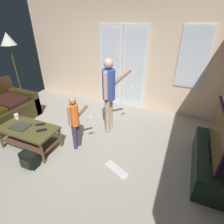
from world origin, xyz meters
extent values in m
cube|color=#9D978B|center=(0.00, 0.00, -0.01)|extent=(5.32, 4.63, 0.02)
cube|color=beige|center=(0.00, 2.28, 1.37)|extent=(5.32, 0.06, 2.75)
cube|color=white|center=(-0.14, 2.24, 1.03)|extent=(0.63, 0.02, 2.12)
cube|color=silver|center=(-0.14, 2.23, 1.08)|extent=(0.47, 0.01, 1.82)
cube|color=white|center=(0.50, 2.24, 1.03)|extent=(0.63, 0.02, 2.12)
cube|color=silver|center=(0.50, 2.23, 1.08)|extent=(0.47, 0.01, 1.82)
cube|color=white|center=(1.82, 2.24, 1.44)|extent=(0.63, 0.02, 1.34)
cube|color=silver|center=(1.82, 2.23, 1.44)|extent=(0.57, 0.01, 1.28)
cube|color=#362D13|center=(-2.02, 0.82, 0.30)|extent=(0.99, 0.16, 0.61)
cube|color=#331916|center=(-1.99, 0.43, 0.49)|extent=(0.75, 0.57, 0.09)
cube|color=#4D4722|center=(-0.75, -0.21, 0.43)|extent=(1.09, 0.56, 0.04)
cube|color=brown|center=(-0.75, -0.21, 0.16)|extent=(1.01, 0.48, 0.02)
cylinder|color=#4D4722|center=(-1.26, -0.46, 0.21)|extent=(0.05, 0.05, 0.41)
cylinder|color=#4D4722|center=(-0.24, -0.46, 0.21)|extent=(0.05, 0.05, 0.41)
cylinder|color=#4D4722|center=(-1.26, 0.03, 0.21)|extent=(0.05, 0.05, 0.41)
cylinder|color=#4D4722|center=(-0.24, 0.03, 0.21)|extent=(0.05, 0.05, 0.41)
cube|color=black|center=(2.34, 0.47, 0.21)|extent=(0.42, 1.37, 0.41)
cube|color=black|center=(2.34, -0.20, 0.23)|extent=(0.35, 0.02, 0.23)
cube|color=black|center=(2.34, 0.47, 0.43)|extent=(0.08, 0.44, 0.04)
cube|color=black|center=(2.34, 0.47, 0.78)|extent=(0.04, 1.25, 0.66)
cube|color=#4C3819|center=(2.32, 0.47, 0.78)|extent=(0.00, 1.20, 0.61)
cylinder|color=tan|center=(0.40, 0.81, 0.39)|extent=(0.11, 0.11, 0.77)
cylinder|color=tan|center=(0.39, 0.98, 0.39)|extent=(0.11, 0.11, 0.77)
cylinder|color=#364B9C|center=(0.40, 0.90, 1.08)|extent=(0.25, 0.25, 0.61)
sphere|color=#DAA894|center=(0.40, 0.90, 1.49)|extent=(0.18, 0.18, 0.18)
cylinder|color=#DAA894|center=(0.41, 0.73, 1.11)|extent=(0.09, 0.09, 0.54)
cylinder|color=#DAA894|center=(0.58, 1.08, 1.19)|extent=(0.45, 0.12, 0.44)
cube|color=white|center=(0.76, 1.09, 1.00)|extent=(0.12, 0.05, 0.12)
cylinder|color=#3C3950|center=(0.05, 0.09, 0.26)|extent=(0.07, 0.07, 0.52)
cylinder|color=#3C3950|center=(0.06, 0.20, 0.26)|extent=(0.07, 0.07, 0.52)
cylinder|color=orange|center=(0.06, 0.14, 0.72)|extent=(0.17, 0.17, 0.41)
sphere|color=tan|center=(0.06, 0.14, 1.00)|extent=(0.12, 0.12, 0.12)
cylinder|color=tan|center=(0.05, 0.03, 0.74)|extent=(0.06, 0.06, 0.36)
cylinder|color=tan|center=(0.18, 0.24, 0.78)|extent=(0.28, 0.09, 0.32)
cube|color=white|center=(0.30, 0.23, 0.65)|extent=(0.12, 0.05, 0.13)
cylinder|color=#2C3431|center=(-2.42, 1.15, 0.01)|extent=(0.26, 0.26, 0.02)
cylinder|color=#45482D|center=(-2.42, 1.15, 0.82)|extent=(0.03, 0.03, 1.65)
cone|color=beige|center=(-2.42, 1.15, 1.75)|extent=(0.37, 0.37, 0.29)
cube|color=black|center=(-0.41, -0.60, 0.14)|extent=(0.29, 0.15, 0.28)
cube|color=black|center=(-0.41, -0.70, 0.11)|extent=(0.20, 0.04, 0.14)
cube|color=white|center=(0.98, -0.11, 0.01)|extent=(0.45, 0.30, 0.02)
cube|color=silver|center=(0.98, -0.11, 0.02)|extent=(0.40, 0.25, 0.00)
cube|color=#383830|center=(-0.89, -0.24, 0.46)|extent=(0.35, 0.28, 0.03)
cylinder|color=white|center=(-1.19, -0.05, 0.50)|extent=(0.08, 0.08, 0.11)
cube|color=black|center=(-0.44, -0.18, 0.46)|extent=(0.16, 0.15, 0.02)
cube|color=black|center=(-0.61, -0.05, 0.46)|extent=(0.17, 0.14, 0.02)
camera|label=1|loc=(1.75, -2.06, 2.29)|focal=28.25mm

